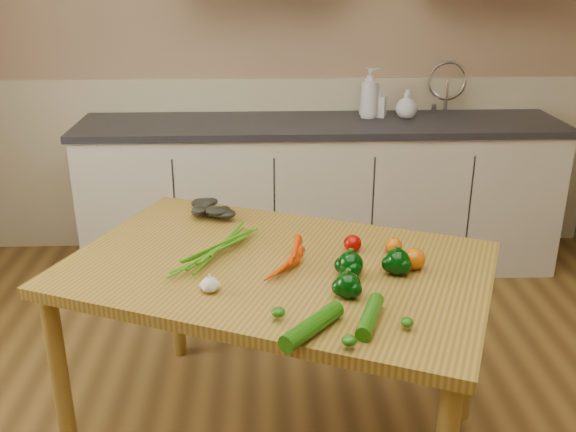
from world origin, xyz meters
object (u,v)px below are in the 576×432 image
at_px(table, 277,285).
at_px(soap_bottle_c, 407,104).
at_px(tomato_c, 414,259).
at_px(soap_bottle_a, 369,93).
at_px(pepper_a, 350,265).
at_px(zucchini_a, 370,316).
at_px(soap_bottle_b, 379,101).
at_px(pepper_b, 397,262).
at_px(garlic_bulb, 210,285).
at_px(tomato_b, 394,246).
at_px(leafy_greens, 210,205).
at_px(zucchini_b, 312,326).
at_px(tomato_a, 353,243).
at_px(pepper_c, 348,285).
at_px(carrot_bunch, 267,253).

xyz_separation_m(table, soap_bottle_c, (0.82, 1.72, 0.29)).
bearing_deg(tomato_c, table, 172.73).
distance_m(soap_bottle_a, soap_bottle_c, 0.23).
height_order(pepper_a, zucchini_a, pepper_a).
distance_m(soap_bottle_b, tomato_c, 1.84).
height_order(pepper_a, pepper_b, same).
distance_m(garlic_bulb, tomato_b, 0.70).
relative_size(pepper_a, tomato_b, 1.41).
xyz_separation_m(leafy_greens, garlic_bulb, (0.05, -0.66, -0.03)).
height_order(garlic_bulb, zucchini_b, zucchini_b).
height_order(soap_bottle_b, pepper_a, soap_bottle_b).
bearing_deg(garlic_bulb, soap_bottle_a, 67.36).
height_order(pepper_a, tomato_c, pepper_a).
distance_m(tomato_a, zucchini_a, 0.51).
relative_size(pepper_a, zucchini_b, 0.35).
height_order(tomato_a, zucchini_a, tomato_a).
relative_size(table, leafy_greens, 8.19).
height_order(pepper_b, tomato_a, pepper_b).
relative_size(soap_bottle_b, zucchini_b, 0.75).
bearing_deg(soap_bottle_b, zucchini_b, 95.52).
xyz_separation_m(pepper_a, zucchini_a, (0.02, -0.31, -0.02)).
relative_size(soap_bottle_a, tomato_c, 3.65).
distance_m(pepper_c, tomato_a, 0.35).
bearing_deg(pepper_c, pepper_a, 79.50).
xyz_separation_m(leafy_greens, zucchini_a, (0.53, -0.87, -0.03)).
relative_size(soap_bottle_b, soap_bottle_c, 1.12).
height_order(soap_bottle_b, soap_bottle_c, soap_bottle_b).
xyz_separation_m(garlic_bulb, zucchini_b, (0.31, -0.26, 0.00)).
relative_size(tomato_a, zucchini_b, 0.27).
relative_size(soap_bottle_b, tomato_b, 2.99).
relative_size(table, garlic_bulb, 28.91).
distance_m(tomato_a, zucchini_b, 0.59).
xyz_separation_m(soap_bottle_c, carrot_bunch, (-0.85, -1.71, -0.17)).
height_order(pepper_c, tomato_b, pepper_c).
bearing_deg(leafy_greens, soap_bottle_a, 56.37).
bearing_deg(garlic_bulb, leafy_greens, 93.95).
xyz_separation_m(table, pepper_b, (0.41, -0.10, 0.13)).
xyz_separation_m(leafy_greens, pepper_c, (0.48, -0.71, -0.01)).
distance_m(soap_bottle_a, garlic_bulb, 2.12).
xyz_separation_m(soap_bottle_b, zucchini_a, (-0.39, -2.18, -0.19)).
bearing_deg(tomato_c, leafy_greens, 144.95).
relative_size(table, tomato_c, 21.03).
bearing_deg(tomato_b, table, -170.38).
bearing_deg(leafy_greens, garlic_bulb, -86.05).
height_order(soap_bottle_c, leafy_greens, soap_bottle_c).
bearing_deg(soap_bottle_a, pepper_a, 163.31).
bearing_deg(zucchini_a, carrot_bunch, 124.99).
bearing_deg(table, tomato_a, 41.47).
height_order(soap_bottle_b, carrot_bunch, soap_bottle_b).
relative_size(garlic_bulb, pepper_b, 0.67).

